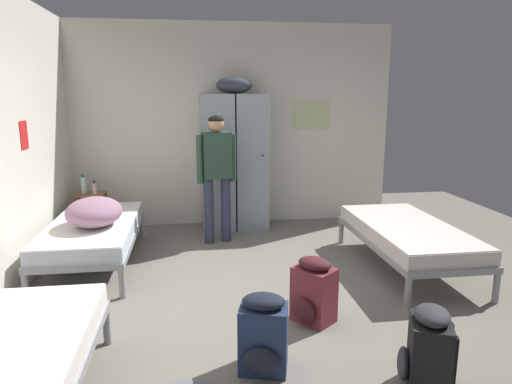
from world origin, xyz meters
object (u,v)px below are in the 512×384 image
object	(u,v)px
lotion_bottle	(95,188)
bed_left_rear	(93,232)
water_bottle	(83,185)
backpack_maroon	(313,292)
locker_bank	(235,159)
backpack_navy	(263,335)
shelf_unit	(91,210)
person_traveler	(217,167)
bed_right	(407,234)
backpack_black	(428,350)
bedding_heap	(94,212)

from	to	relation	value
lotion_bottle	bed_left_rear	bearing A→B (deg)	-80.79
water_bottle	backpack_maroon	bearing A→B (deg)	-49.32
water_bottle	backpack_maroon	size ratio (longest dim) A/B	0.45
locker_bank	backpack_navy	xyz separation A→B (m)	(-0.14, -3.48, -0.71)
bed_left_rear	lotion_bottle	distance (m)	1.16
bed_left_rear	backpack_navy	world-z (taller)	backpack_navy
shelf_unit	person_traveler	size ratio (longest dim) A/B	0.36
shelf_unit	bed_right	xyz separation A→B (m)	(3.60, -1.71, 0.04)
person_traveler	lotion_bottle	xyz separation A→B (m)	(-1.57, 0.49, -0.32)
bed_right	lotion_bottle	world-z (taller)	lotion_bottle
backpack_maroon	lotion_bottle	bearing A→B (deg)	129.45
locker_bank	bed_left_rear	bearing A→B (deg)	-143.09
locker_bank	person_traveler	distance (m)	0.69
person_traveler	bed_left_rear	bearing A→B (deg)	-155.88
water_bottle	backpack_navy	size ratio (longest dim) A/B	0.45
lotion_bottle	backpack_maroon	bearing A→B (deg)	-50.55
locker_bank	lotion_bottle	world-z (taller)	locker_bank
locker_bank	lotion_bottle	distance (m)	1.88
shelf_unit	backpack_maroon	distance (m)	3.58
person_traveler	lotion_bottle	size ratio (longest dim) A/B	9.34
lotion_bottle	backpack_navy	bearing A→B (deg)	-62.86
bed_left_rear	person_traveler	world-z (taller)	person_traveler
lotion_bottle	backpack_maroon	xyz separation A→B (m)	(2.22, -2.70, -0.39)
bed_left_rear	bed_right	bearing A→B (deg)	-9.57
bed_right	person_traveler	world-z (taller)	person_traveler
shelf_unit	backpack_black	distance (m)	4.63
locker_bank	bed_right	xyz separation A→B (m)	(1.68, -1.82, -0.59)
person_traveler	water_bottle	world-z (taller)	person_traveler
lotion_bottle	backpack_black	size ratio (longest dim) A/B	0.31
backpack_navy	backpack_maroon	bearing A→B (deg)	51.04
shelf_unit	bed_left_rear	distance (m)	1.18
person_traveler	backpack_navy	xyz separation A→B (m)	(0.14, -2.85, -0.70)
backpack_navy	bed_left_rear	bearing A→B (deg)	124.50
bedding_heap	backpack_maroon	xyz separation A→B (m)	(1.98, -1.44, -0.38)
backpack_maroon	bed_left_rear	bearing A→B (deg)	142.09
lotion_bottle	person_traveler	bearing A→B (deg)	-17.25
bed_right	lotion_bottle	size ratio (longest dim) A/B	11.12
bedding_heap	backpack_navy	xyz separation A→B (m)	(1.47, -2.07, -0.38)
shelf_unit	bedding_heap	xyz separation A→B (m)	(0.31, -1.31, 0.29)
water_bottle	shelf_unit	bearing A→B (deg)	-14.04
person_traveler	backpack_navy	world-z (taller)	person_traveler
bed_right	person_traveler	distance (m)	2.36
bed_right	backpack_navy	xyz separation A→B (m)	(-1.82, -1.66, -0.12)
bedding_heap	backpack_maroon	size ratio (longest dim) A/B	1.28
backpack_maroon	backpack_navy	distance (m)	0.82
person_traveler	backpack_navy	distance (m)	2.94
backpack_maroon	backpack_navy	xyz separation A→B (m)	(-0.51, -0.63, 0.00)
bed_right	water_bottle	xyz separation A→B (m)	(-3.68, 1.73, 0.30)
bedding_heap	lotion_bottle	bearing A→B (deg)	100.68
bed_left_rear	shelf_unit	bearing A→B (deg)	102.26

